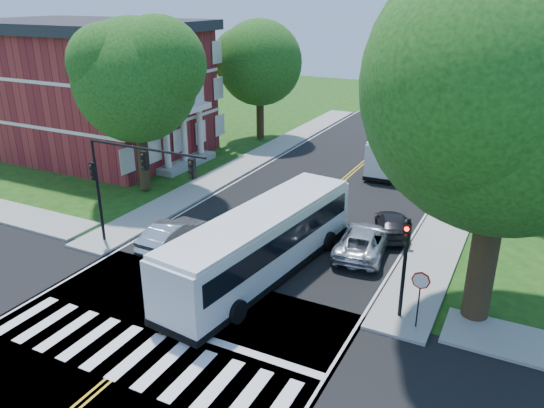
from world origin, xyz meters
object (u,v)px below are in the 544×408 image
Objects in this scene: signal_ne at (405,256)px; bus_lead at (262,242)px; hatchback at (174,234)px; dark_sedan at (392,224)px; bus_follow at (398,145)px; signal_nw at (129,173)px; suv at (364,241)px.

bus_lead is (-6.87, 0.74, -1.20)m from signal_ne.
signal_ne reaches higher than hatchback.
signal_ne is at bearing 87.09° from dark_sedan.
bus_follow reaches higher than dark_sedan.
signal_nw is 7.68m from bus_lead.
signal_ne is 12.80m from hatchback.
suv is at bearing 25.66° from signal_nw.
suv is 3.08m from dark_sedan.
signal_nw reaches higher than suv.
hatchback is at bearing 69.43° from bus_follow.
bus_follow is (-5.78, 21.75, -1.41)m from signal_ne.
dark_sedan is (0.71, 3.00, -0.10)m from suv.
signal_nw is at bearing 12.62° from bus_lead.
hatchback reaches higher than dark_sedan.
signal_ne reaches higher than dark_sedan.
signal_nw is 14.13m from signal_ne.
signal_nw is 1.38× the size of suv.
suv is (-3.24, 5.18, -2.23)m from signal_ne.
signal_nw reaches higher than dark_sedan.
bus_lead reaches higher than bus_follow.
bus_lead is (7.18, 0.75, -2.62)m from signal_nw.
bus_follow is at bearing -106.74° from hatchback.
dark_sedan is at bearing -108.79° from suv.
signal_nw is at bearing 20.17° from suv.
bus_follow is 2.51× the size of hatchback.
bus_lead is at bearing 173.86° from signal_ne.
signal_ne is at bearing 0.05° from signal_nw.
suv is at bearing -155.65° from hatchback.
hatchback is at bearing 40.46° from signal_nw.
signal_nw reaches higher than hatchback.
signal_nw is 0.55× the size of bus_lead.
hatchback is at bearing 1.28° from bus_lead.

